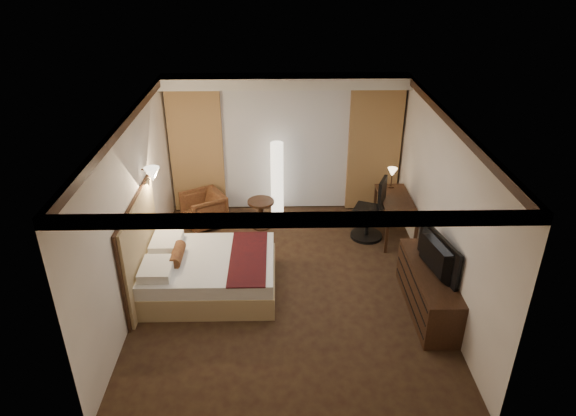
{
  "coord_description": "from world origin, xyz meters",
  "views": [
    {
      "loc": [
        -0.14,
        -6.63,
        4.79
      ],
      "look_at": [
        0.0,
        0.4,
        1.15
      ],
      "focal_mm": 32.0,
      "sensor_mm": 36.0,
      "label": 1
    }
  ],
  "objects_px": {
    "bed": "(210,274)",
    "office_chair": "(368,208)",
    "side_table": "(261,214)",
    "dresser": "(428,290)",
    "desk": "(394,217)",
    "floor_lamp": "(277,180)",
    "television": "(432,251)",
    "armchair": "(204,208)"
  },
  "relations": [
    {
      "from": "television",
      "to": "dresser",
      "type": "bearing_deg",
      "value": -101.76
    },
    {
      "from": "office_chair",
      "to": "dresser",
      "type": "bearing_deg",
      "value": -52.16
    },
    {
      "from": "bed",
      "to": "office_chair",
      "type": "distance_m",
      "value": 3.09
    },
    {
      "from": "desk",
      "to": "television",
      "type": "relative_size",
      "value": 1.16
    },
    {
      "from": "floor_lamp",
      "to": "desk",
      "type": "height_order",
      "value": "floor_lamp"
    },
    {
      "from": "armchair",
      "to": "television",
      "type": "bearing_deg",
      "value": 24.01
    },
    {
      "from": "desk",
      "to": "armchair",
      "type": "bearing_deg",
      "value": 172.58
    },
    {
      "from": "armchair",
      "to": "floor_lamp",
      "type": "xyz_separation_m",
      "value": [
        1.39,
        0.36,
        0.4
      ]
    },
    {
      "from": "desk",
      "to": "television",
      "type": "height_order",
      "value": "television"
    },
    {
      "from": "bed",
      "to": "side_table",
      "type": "bearing_deg",
      "value": 69.72
    },
    {
      "from": "office_chair",
      "to": "dresser",
      "type": "height_order",
      "value": "office_chair"
    },
    {
      "from": "armchair",
      "to": "television",
      "type": "relative_size",
      "value": 0.66
    },
    {
      "from": "dresser",
      "to": "television",
      "type": "distance_m",
      "value": 0.66
    },
    {
      "from": "side_table",
      "to": "office_chair",
      "type": "distance_m",
      "value": 2.0
    },
    {
      "from": "bed",
      "to": "television",
      "type": "height_order",
      "value": "television"
    },
    {
      "from": "bed",
      "to": "television",
      "type": "xyz_separation_m",
      "value": [
        3.17,
        -0.54,
        0.71
      ]
    },
    {
      "from": "television",
      "to": "office_chair",
      "type": "bearing_deg",
      "value": 2.1
    },
    {
      "from": "floor_lamp",
      "to": "office_chair",
      "type": "bearing_deg",
      "value": -28.01
    },
    {
      "from": "armchair",
      "to": "desk",
      "type": "bearing_deg",
      "value": 52.98
    },
    {
      "from": "armchair",
      "to": "office_chair",
      "type": "distance_m",
      "value": 3.06
    },
    {
      "from": "television",
      "to": "side_table",
      "type": "bearing_deg",
      "value": 32.45
    },
    {
      "from": "armchair",
      "to": "television",
      "type": "distance_m",
      "value": 4.43
    },
    {
      "from": "office_chair",
      "to": "side_table",
      "type": "bearing_deg",
      "value": -169.09
    },
    {
      "from": "floor_lamp",
      "to": "bed",
      "type": "bearing_deg",
      "value": -113.18
    },
    {
      "from": "side_table",
      "to": "television",
      "type": "distance_m",
      "value": 3.58
    },
    {
      "from": "bed",
      "to": "dresser",
      "type": "height_order",
      "value": "dresser"
    },
    {
      "from": "bed",
      "to": "desk",
      "type": "bearing_deg",
      "value": 26.89
    },
    {
      "from": "armchair",
      "to": "side_table",
      "type": "xyz_separation_m",
      "value": [
        1.08,
        -0.09,
        -0.09
      ]
    },
    {
      "from": "dresser",
      "to": "television",
      "type": "height_order",
      "value": "television"
    },
    {
      "from": "side_table",
      "to": "television",
      "type": "bearing_deg",
      "value": -45.79
    },
    {
      "from": "floor_lamp",
      "to": "office_chair",
      "type": "xyz_separation_m",
      "value": [
        1.62,
        -0.86,
        -0.17
      ]
    },
    {
      "from": "desk",
      "to": "floor_lamp",
      "type": "bearing_deg",
      "value": 159.0
    },
    {
      "from": "side_table",
      "to": "dresser",
      "type": "bearing_deg",
      "value": -45.44
    },
    {
      "from": "desk",
      "to": "office_chair",
      "type": "xyz_separation_m",
      "value": [
        -0.5,
        -0.05,
        0.22
      ]
    },
    {
      "from": "side_table",
      "to": "desk",
      "type": "relative_size",
      "value": 0.43
    },
    {
      "from": "bed",
      "to": "floor_lamp",
      "type": "xyz_separation_m",
      "value": [
        1.03,
        2.41,
        0.48
      ]
    },
    {
      "from": "bed",
      "to": "armchair",
      "type": "distance_m",
      "value": 2.09
    },
    {
      "from": "floor_lamp",
      "to": "office_chair",
      "type": "distance_m",
      "value": 1.85
    },
    {
      "from": "dresser",
      "to": "side_table",
      "type": "bearing_deg",
      "value": 134.56
    },
    {
      "from": "office_chair",
      "to": "television",
      "type": "height_order",
      "value": "office_chair"
    },
    {
      "from": "television",
      "to": "desk",
      "type": "bearing_deg",
      "value": -11.22
    },
    {
      "from": "armchair",
      "to": "desk",
      "type": "height_order",
      "value": "desk"
    }
  ]
}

